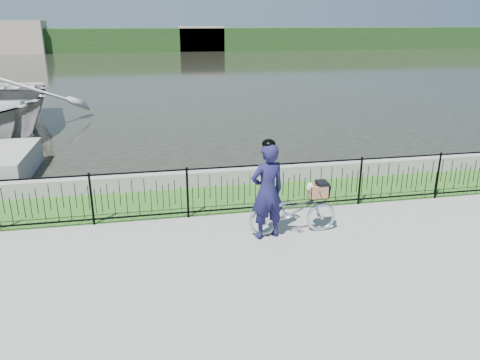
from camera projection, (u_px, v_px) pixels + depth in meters
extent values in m
plane|color=gray|center=(248.00, 246.00, 8.99)|extent=(120.00, 120.00, 0.00)
cube|color=#2E611E|center=(226.00, 198.00, 11.40)|extent=(60.00, 2.00, 0.01)
plane|color=black|center=(166.00, 71.00, 39.60)|extent=(120.00, 120.00, 0.00)
cube|color=gray|center=(219.00, 177.00, 12.26)|extent=(60.00, 0.30, 0.40)
cube|color=#204219|center=(156.00, 40.00, 64.15)|extent=(120.00, 6.00, 3.00)
cube|color=gray|center=(12.00, 37.00, 58.83)|extent=(8.00, 4.00, 4.00)
cube|color=gray|center=(201.00, 39.00, 63.83)|extent=(6.00, 3.00, 3.20)
imported|color=silver|center=(293.00, 211.00, 9.39)|extent=(1.82, 0.63, 0.95)
cube|color=black|center=(317.00, 197.00, 9.40)|extent=(0.38, 0.18, 0.02)
cube|color=#946444|center=(317.00, 197.00, 9.39)|extent=(0.38, 0.28, 0.01)
cube|color=#946444|center=(316.00, 189.00, 9.48)|extent=(0.38, 0.01, 0.27)
cube|color=#946444|center=(320.00, 193.00, 9.23)|extent=(0.38, 0.02, 0.27)
cube|color=#946444|center=(326.00, 190.00, 9.39)|extent=(0.02, 0.28, 0.27)
cube|color=#946444|center=(309.00, 192.00, 9.32)|extent=(0.02, 0.28, 0.27)
cube|color=black|center=(322.00, 183.00, 9.31)|extent=(0.21, 0.29, 0.06)
cube|color=black|center=(327.00, 189.00, 9.38)|extent=(0.02, 0.29, 0.22)
ellipsoid|color=silver|center=(317.00, 191.00, 9.35)|extent=(0.31, 0.22, 0.20)
sphere|color=silver|center=(310.00, 186.00, 9.27)|extent=(0.15, 0.15, 0.15)
sphere|color=silver|center=(308.00, 188.00, 9.25)|extent=(0.07, 0.07, 0.07)
sphere|color=black|center=(307.00, 189.00, 9.24)|extent=(0.02, 0.02, 0.02)
cone|color=#A56644|center=(310.00, 183.00, 9.30)|extent=(0.06, 0.08, 0.08)
cone|color=#A56644|center=(312.00, 184.00, 9.21)|extent=(0.06, 0.08, 0.08)
imported|color=#17163E|center=(267.00, 192.00, 9.06)|extent=(0.79, 0.61, 1.93)
ellipsoid|color=black|center=(268.00, 144.00, 8.75)|extent=(0.26, 0.29, 0.18)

